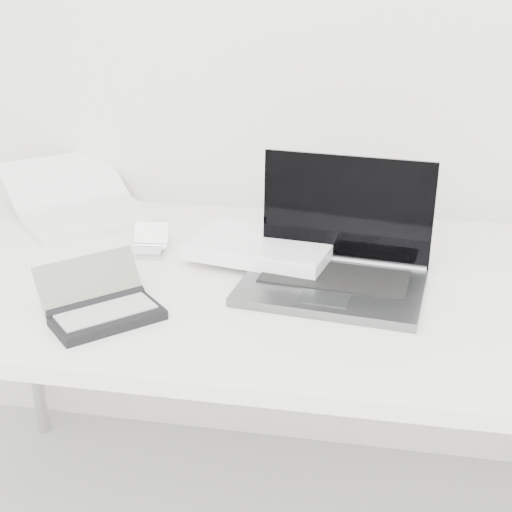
% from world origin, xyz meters
% --- Properties ---
extents(desk, '(1.60, 0.80, 0.73)m').
position_xyz_m(desk, '(0.00, 1.55, 0.68)').
color(desk, white).
rests_on(desk, ground).
extents(laptop_large, '(0.50, 0.38, 0.23)m').
position_xyz_m(laptop_large, '(0.05, 1.58, 0.77)').
color(laptop_large, '#56585B').
rests_on(laptop_large, desk).
extents(netbook_open_white, '(0.45, 0.46, 0.11)m').
position_xyz_m(netbook_open_white, '(-0.51, 1.81, 0.76)').
color(netbook_open_white, white).
rests_on(netbook_open_white, desk).
extents(pda_silver, '(0.08, 0.10, 0.06)m').
position_xyz_m(pda_silver, '(-0.29, 1.62, 0.74)').
color(pda_silver, silver).
rests_on(pda_silver, desk).
extents(palmtop_charcoal, '(0.24, 0.24, 0.09)m').
position_xyz_m(palmtop_charcoal, '(-0.27, 1.33, 0.75)').
color(palmtop_charcoal, black).
rests_on(palmtop_charcoal, desk).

